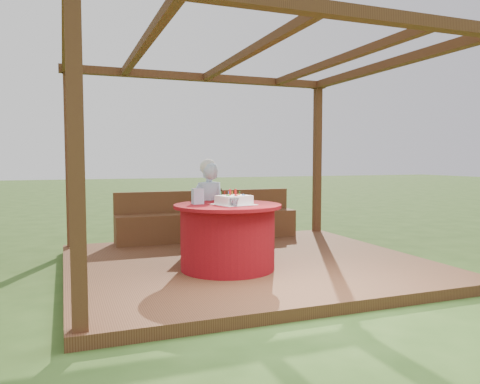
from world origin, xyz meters
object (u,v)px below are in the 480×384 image
at_px(birthday_cake, 234,200).
at_px(elderly_woman, 208,209).
at_px(bench, 208,223).
at_px(drinking_glass, 234,202).
at_px(table, 228,236).
at_px(chair, 206,215).
at_px(gift_bag, 198,196).

bearing_deg(birthday_cake, elderly_woman, 98.37).
relative_size(bench, birthday_cake, 5.89).
bearing_deg(drinking_glass, table, 86.40).
height_order(bench, chair, chair).
xyz_separation_m(chair, drinking_glass, (-0.15, -1.60, 0.34)).
relative_size(elderly_woman, birthday_cake, 2.60).
distance_m(chair, birthday_cake, 1.43).
height_order(table, drinking_glass, drinking_glass).
distance_m(chair, drinking_glass, 1.64).
height_order(table, elderly_woman, elderly_woman).
height_order(table, gift_bag, gift_bag).
relative_size(chair, birthday_cake, 1.74).
bearing_deg(elderly_woman, bench, 73.02).
bearing_deg(chair, drinking_glass, -95.21).
bearing_deg(elderly_woman, drinking_glass, -88.02).
xyz_separation_m(bench, elderly_woman, (-0.44, -1.45, 0.40)).
height_order(gift_bag, drinking_glass, gift_bag).
relative_size(bench, table, 2.33).
relative_size(chair, gift_bag, 4.70).
bearing_deg(gift_bag, table, -29.89).
relative_size(elderly_woman, gift_bag, 7.01).
relative_size(bench, gift_bag, 15.88).
bearing_deg(chair, gift_bag, -111.32).
relative_size(gift_bag, drinking_glass, 1.82).
relative_size(birthday_cake, gift_bag, 2.70).
xyz_separation_m(chair, birthday_cake, (-0.07, -1.39, 0.34)).
bearing_deg(chair, bench, 70.98).
height_order(elderly_woman, birthday_cake, elderly_woman).
xyz_separation_m(chair, elderly_woman, (-0.18, -0.68, 0.17)).
xyz_separation_m(table, birthday_cake, (0.05, -0.07, 0.44)).
bearing_deg(bench, birthday_cake, -98.91).
relative_size(chair, elderly_woman, 0.67).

